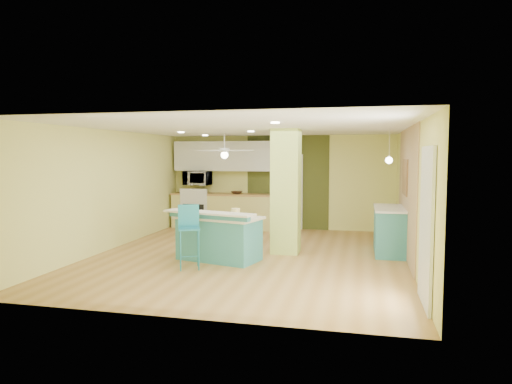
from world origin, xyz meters
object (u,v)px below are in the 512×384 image
bar_stool (189,226)px  canister (236,212)px  side_counter (389,230)px  peninsula (219,237)px  fruit_bowl (237,193)px

bar_stool → canister: bar_stool is taller
bar_stool → side_counter: 4.07m
peninsula → fruit_bowl: bearing=114.7°
canister → bar_stool: bearing=-127.9°
peninsula → canister: (0.30, 0.12, 0.46)m
bar_stool → canister: (0.63, 0.81, 0.16)m
side_counter → fruit_bowl: (-3.83, 2.25, 0.51)m
bar_stool → fruit_bowl: 4.33m
peninsula → side_counter: bearing=38.0°
peninsula → bar_stool: size_ratio=1.68×
peninsula → canister: canister is taller
peninsula → fruit_bowl: fruit_bowl is taller
bar_stool → canister: size_ratio=6.76×
fruit_bowl → canister: (0.95, -3.51, -0.07)m
side_counter → fruit_bowl: fruit_bowl is taller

